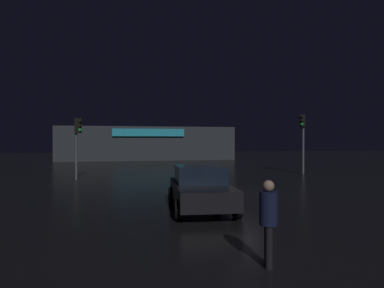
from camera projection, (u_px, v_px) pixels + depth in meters
ground_plane at (235, 192)px, 15.77m from camera, size 120.00×120.00×0.00m
store_building at (146, 143)px, 45.11m from camera, size 21.75×8.71×4.15m
traffic_signal_main at (78, 135)px, 20.71m from camera, size 0.43×0.41×3.77m
traffic_signal_opposite at (303, 133)px, 24.65m from camera, size 0.42×0.42×4.29m
car_near at (200, 188)px, 11.75m from camera, size 2.29×4.41×1.51m
pedestrian at (268, 217)px, 6.37m from camera, size 0.43×0.43×1.63m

